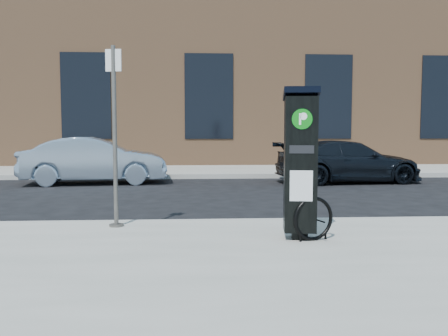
{
  "coord_description": "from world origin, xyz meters",
  "views": [
    {
      "loc": [
        -0.52,
        -7.72,
        1.63
      ],
      "look_at": [
        -0.05,
        0.5,
        0.96
      ],
      "focal_mm": 38.0,
      "sensor_mm": 36.0,
      "label": 1
    }
  ],
  "objects": [
    {
      "name": "parking_kiosk",
      "position": [
        0.87,
        -1.43,
        1.2
      ],
      "size": [
        0.52,
        0.47,
        2.04
      ],
      "rotation": [
        0.0,
        0.0,
        -0.13
      ],
      "color": "black",
      "rests_on": "sidewalk_near"
    },
    {
      "name": "curb_far",
      "position": [
        0.0,
        8.02,
        0.07
      ],
      "size": [
        60.0,
        0.12,
        0.16
      ],
      "primitive_type": "cube",
      "color": "#9E9B93",
      "rests_on": "ground"
    },
    {
      "name": "bike_rack",
      "position": [
        1.03,
        -1.55,
        0.44
      ],
      "size": [
        0.58,
        0.23,
        0.6
      ],
      "rotation": [
        0.0,
        0.0,
        0.32
      ],
      "color": "black",
      "rests_on": "sidewalk_near"
    },
    {
      "name": "car_dark",
      "position": [
        4.16,
        6.62,
        0.65
      ],
      "size": [
        4.62,
        2.25,
        1.29
      ],
      "primitive_type": "imported",
      "rotation": [
        0.0,
        0.0,
        1.67
      ],
      "color": "black",
      "rests_on": "ground"
    },
    {
      "name": "car_silver",
      "position": [
        -3.59,
        6.75,
        0.7
      ],
      "size": [
        4.41,
        1.94,
        1.41
      ],
      "primitive_type": "imported",
      "rotation": [
        0.0,
        0.0,
        1.68
      ],
      "color": "#8B9EB1",
      "rests_on": "ground"
    },
    {
      "name": "curb_near",
      "position": [
        0.0,
        -0.02,
        0.07
      ],
      "size": [
        60.0,
        0.12,
        0.16
      ],
      "primitive_type": "cube",
      "color": "#9E9B93",
      "rests_on": "ground"
    },
    {
      "name": "building",
      "position": [
        -0.0,
        17.0,
        4.15
      ],
      "size": [
        28.0,
        10.05,
        8.25
      ],
      "color": "#916341",
      "rests_on": "ground"
    },
    {
      "name": "sidewalk_far",
      "position": [
        0.0,
        14.0,
        0.07
      ],
      "size": [
        60.0,
        12.0,
        0.15
      ],
      "primitive_type": "cube",
      "color": "gray",
      "rests_on": "ground"
    },
    {
      "name": "ground",
      "position": [
        0.0,
        0.0,
        0.0
      ],
      "size": [
        120.0,
        120.0,
        0.0
      ],
      "primitive_type": "plane",
      "color": "black",
      "rests_on": "ground"
    },
    {
      "name": "sign_pole",
      "position": [
        -1.76,
        -0.45,
        1.51
      ],
      "size": [
        0.24,
        0.22,
        2.74
      ],
      "rotation": [
        0.0,
        0.0,
        -0.16
      ],
      "color": "#605B55",
      "rests_on": "sidewalk_near"
    }
  ]
}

